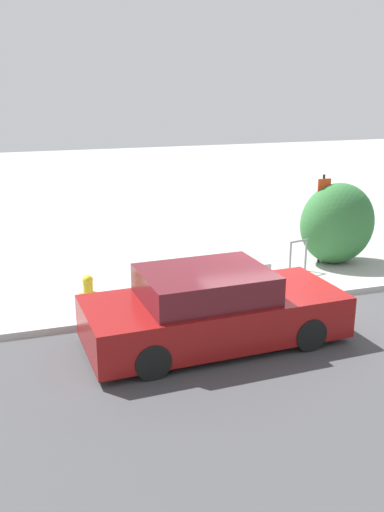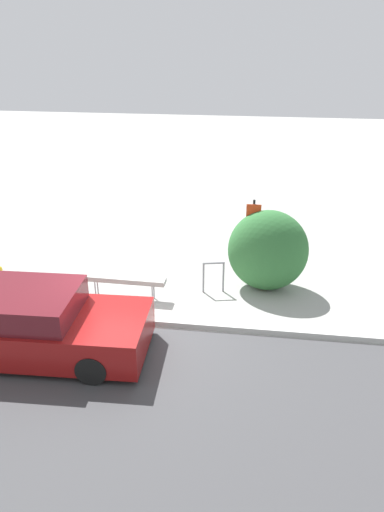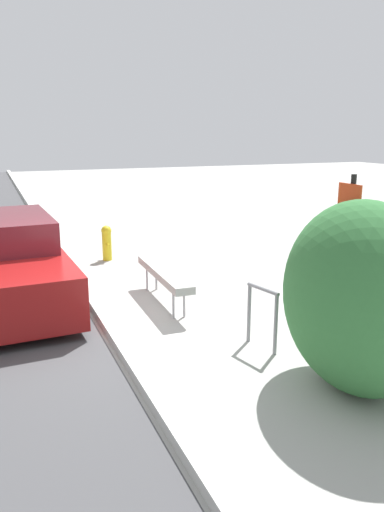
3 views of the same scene
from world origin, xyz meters
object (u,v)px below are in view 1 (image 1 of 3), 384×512
sign_post (322,211)px  parked_car_near (212,309)px  bike_rack (298,253)px  bench (226,269)px  fire_hydrant (88,292)px

sign_post → parked_car_near: (-4.29, -3.58, -0.75)m
parked_car_near → bike_rack: bearing=39.9°
bench → fire_hydrant: fire_hydrant is taller
parked_car_near → bench: bearing=60.9°
fire_hydrant → bike_rack: bearing=8.9°
bench → fire_hydrant: bearing=-174.4°
bike_rack → fire_hydrant: bike_rack is taller
bench → bike_rack: bike_rack is taller
sign_post → bike_rack: bearing=-149.9°
fire_hydrant → parked_car_near: 2.92m
bike_rack → fire_hydrant: 5.32m
sign_post → parked_car_near: 5.63m
bench → sign_post: 3.36m
sign_post → parked_car_near: size_ratio=0.49×
sign_post → fire_hydrant: size_ratio=3.01×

